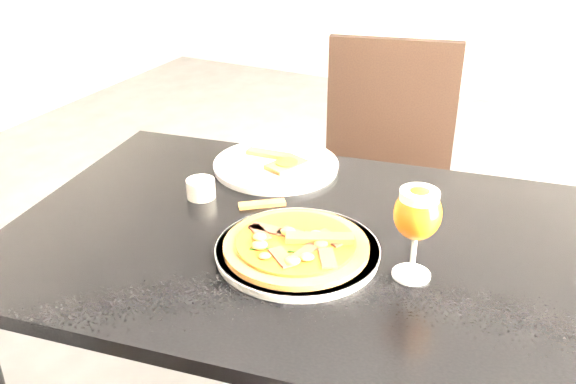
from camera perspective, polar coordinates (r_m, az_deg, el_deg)
The scene contains 9 objects.
dining_table at distance 1.33m, azimuth 1.58°, elevation -7.17°, with size 1.31×0.97×0.75m.
chair_far at distance 2.06m, azimuth 8.48°, elevation 1.06°, with size 0.52×0.52×0.94m.
plate_main at distance 1.22m, azimuth 0.86°, elevation -5.26°, with size 0.31×0.31×0.02m, color white.
pizza at distance 1.21m, azimuth 0.79°, elevation -4.69°, with size 0.27×0.27×0.03m.
plate_second at distance 1.56m, azimuth -1.08°, elevation 2.37°, with size 0.30×0.30×0.02m, color white.
crust_scraps at distance 1.55m, azimuth -0.64°, elevation 2.79°, with size 0.17×0.11×0.01m.
loose_crust at distance 1.39m, azimuth -2.31°, elevation -1.08°, with size 0.10×0.02×0.01m, color #9E5C26.
sauce_cup at distance 1.43m, azimuth -7.76°, elevation 0.38°, with size 0.06×0.06×0.04m.
beer_glass at distance 1.12m, azimuth 11.44°, elevation -1.96°, with size 0.08×0.08×0.18m.
Camera 1 is at (0.60, -1.26, 1.41)m, focal length 40.00 mm.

